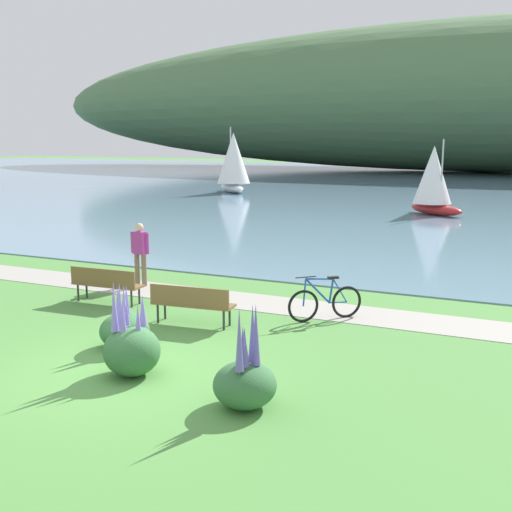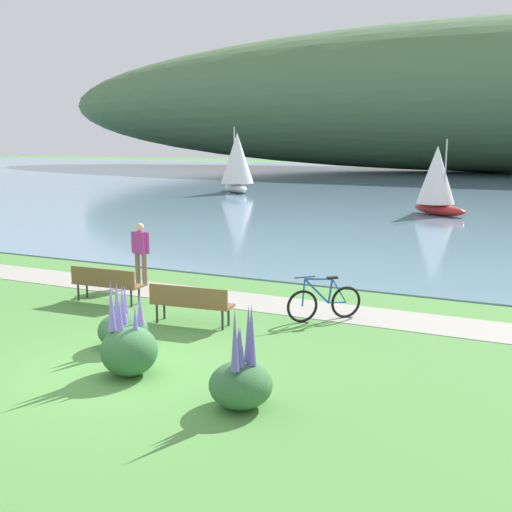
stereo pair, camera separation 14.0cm
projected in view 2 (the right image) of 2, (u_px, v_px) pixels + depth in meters
The scene contains 13 objects.
ground_plane at pixel (126, 369), 10.81m from camera, with size 200.00×200.00×0.00m, color #518E42.
bay_water at pixel (468, 185), 52.79m from camera, with size 180.00×80.00×0.04m, color #6B8EA8.
distant_hillside at pixel (496, 96), 71.34m from camera, with size 119.16×28.00×17.24m, color #4C7047.
shoreline_path at pixel (251, 302), 15.26m from camera, with size 60.00×1.50×0.01m, color #A39E93.
park_bench_near_camera at pixel (191, 302), 13.27m from camera, with size 1.84×0.66×0.88m.
park_bench_further_along at pixel (106, 282), 15.08m from camera, with size 1.82×0.57×0.88m.
bicycle_leaning_near_bench at pixel (324, 303), 13.66m from camera, with size 1.30×1.28×1.01m.
person_at_shoreline at pixel (141, 250), 16.80m from camera, with size 0.61×0.26×1.71m.
echium_bush_closest_to_camera at pixel (129, 348), 10.48m from camera, with size 0.96×0.96×1.65m.
echium_bush_beside_closest at pixel (241, 380), 9.22m from camera, with size 0.95×0.95×1.60m.
echium_bush_mid_cluster at pixel (123, 329), 11.89m from camera, with size 0.95×0.95×1.28m.
sailboat_nearest_to_shore at pixel (437, 179), 31.98m from camera, with size 3.26×2.79×3.85m.
sailboat_toward_hillside at pixel (237, 162), 44.79m from camera, with size 3.73×3.77×4.69m.
Camera 2 is at (6.42, -8.32, 3.94)m, focal length 43.89 mm.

